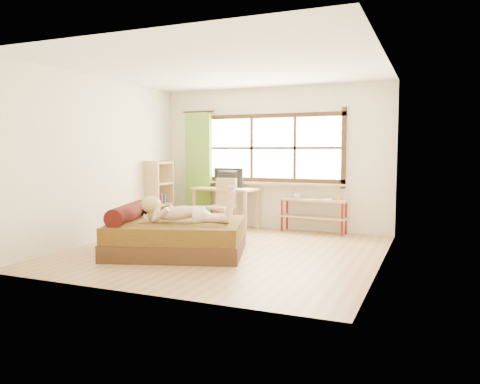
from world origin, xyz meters
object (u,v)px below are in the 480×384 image
at_px(desk, 225,193).
at_px(bookshelf, 159,194).
at_px(chair, 223,202).
at_px(bed, 175,236).
at_px(pipe_shelf, 314,208).
at_px(woman, 185,203).
at_px(kitten, 140,210).

distance_m(desk, bookshelf, 1.29).
distance_m(chair, bookshelf, 1.33).
xyz_separation_m(bed, pipe_shelf, (1.47, 2.47, 0.20)).
distance_m(bed, chair, 2.02).
height_order(bed, woman, woman).
xyz_separation_m(bed, kitten, (-0.68, 0.11, 0.33)).
relative_size(desk, bookshelf, 1.02).
relative_size(woman, desk, 0.99).
height_order(woman, bookshelf, bookshelf).
height_order(woman, pipe_shelf, woman).
bearing_deg(desk, kitten, -92.11).
xyz_separation_m(woman, bookshelf, (-1.66, 1.94, -0.09)).
bearing_deg(bed, bookshelf, 109.75).
relative_size(chair, bookshelf, 0.76).
distance_m(woman, desk, 2.43).
bearing_deg(chair, pipe_shelf, 25.13).
bearing_deg(chair, kitten, -97.34).
distance_m(woman, kitten, 0.90).
bearing_deg(woman, pipe_shelf, 45.20).
relative_size(woman, kitten, 4.67).
bearing_deg(bed, chair, 76.20).
height_order(chair, pipe_shelf, chair).
xyz_separation_m(woman, chair, (-0.34, 2.03, -0.21)).
height_order(kitten, chair, chair).
distance_m(chair, pipe_shelf, 1.68).
bearing_deg(kitten, pipe_shelf, 29.85).
bearing_deg(kitten, chair, 56.26).
bearing_deg(kitten, bookshelf, 95.96).
height_order(kitten, desk, desk).
relative_size(bed, woman, 1.71).
height_order(bed, pipe_shelf, bed).
bearing_deg(pipe_shelf, woman, -111.32).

